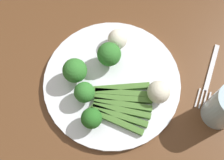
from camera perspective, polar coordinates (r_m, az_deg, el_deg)
name	(u,v)px	position (r m, az deg, el deg)	size (l,w,h in m)	color
ground_plane	(99,136)	(1.34, -2.67, -11.49)	(6.00, 6.00, 0.02)	#B7A88E
dining_table	(89,92)	(0.72, -4.87, -2.43)	(1.29, 0.90, 0.73)	brown
plate	(112,82)	(0.61, 0.00, -0.44)	(0.30, 0.30, 0.01)	white
asparagus_bundle	(121,104)	(0.58, 1.89, -5.06)	(0.13, 0.11, 0.01)	#47752D
broccoli_front	(109,55)	(0.59, -0.60, 5.28)	(0.05, 0.05, 0.06)	#609E3D
broccoli_front_left	(92,118)	(0.55, -4.25, -7.90)	(0.04, 0.04, 0.05)	#568E33
broccoli_back_right	(84,92)	(0.56, -5.72, -2.56)	(0.04, 0.04, 0.05)	#609E3D
broccoli_near_center	(75,71)	(0.58, -7.67, 1.90)	(0.05, 0.05, 0.06)	#609E3D
cauliflower_edge	(159,92)	(0.57, 9.60, -2.46)	(0.05, 0.05, 0.05)	silver
cauliflower_mid	(118,39)	(0.62, 1.16, 8.43)	(0.04, 0.04, 0.04)	white
fork	(209,77)	(0.66, 19.39, 0.61)	(0.06, 0.16, 0.00)	silver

